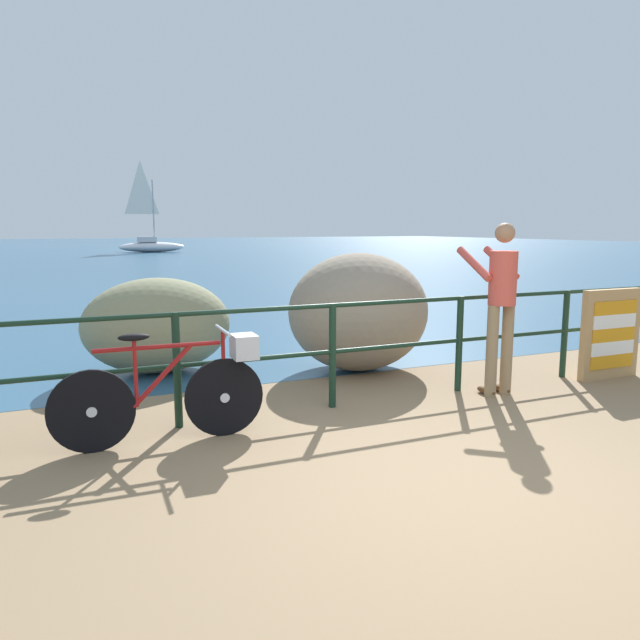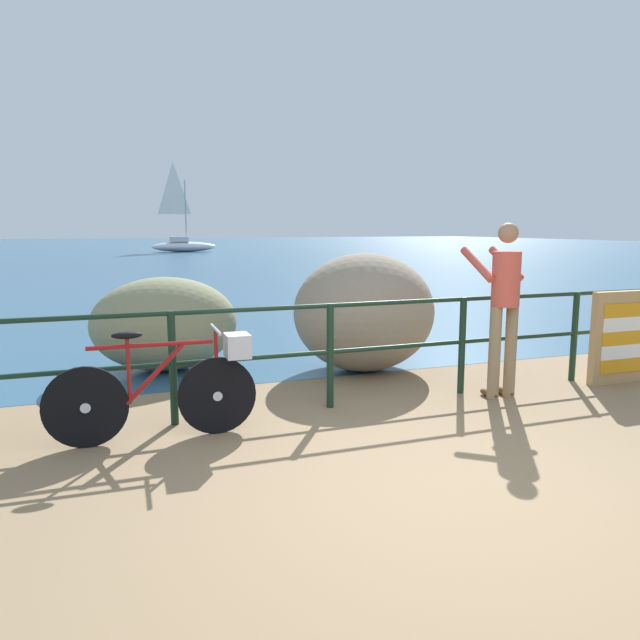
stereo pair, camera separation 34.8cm
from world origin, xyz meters
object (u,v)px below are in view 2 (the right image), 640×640
person_at_railing (504,302)px  sailboat (183,242)px  bicycle (172,384)px  breakwater_boulder_left (165,324)px  breakwater_boulder_main (364,312)px  folded_deckchair_stack (622,337)px

person_at_railing → sailboat: sailboat is taller
person_at_railing → sailboat: (1.64, 37.72, -0.28)m
bicycle → sailboat: 38.11m
breakwater_boulder_left → bicycle: bearing=-94.5°
person_at_railing → bicycle: bearing=89.8°
breakwater_boulder_main → person_at_railing: bearing=-62.2°
bicycle → breakwater_boulder_left: breakwater_boulder_left is taller
sailboat → breakwater_boulder_main: bearing=-86.0°
bicycle → person_at_railing: 3.34m
bicycle → folded_deckchair_stack: size_ratio=1.63×
bicycle → breakwater_boulder_main: bearing=35.2°
folded_deckchair_stack → breakwater_boulder_main: size_ratio=0.60×
folded_deckchair_stack → person_at_railing: bearing=-179.1°
person_at_railing → folded_deckchair_stack: size_ratio=1.71×
breakwater_boulder_main → sailboat: size_ratio=0.28×
person_at_railing → breakwater_boulder_main: bearing=26.2°
breakwater_boulder_left → breakwater_boulder_main: bearing=-20.3°
folded_deckchair_stack → sailboat: size_ratio=0.17×
breakwater_boulder_main → bicycle: bearing=-146.4°
person_at_railing → folded_deckchair_stack: bearing=-90.7°
person_at_railing → breakwater_boulder_main: 1.79m
folded_deckchair_stack → sailboat: (0.00, 37.69, 0.19)m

